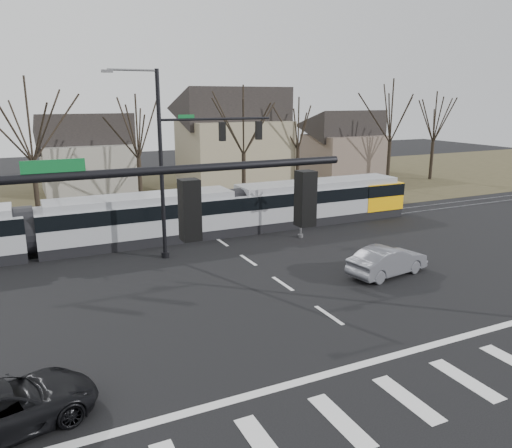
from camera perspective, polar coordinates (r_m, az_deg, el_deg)
name	(u,v)px	position (r m, az deg, el deg)	size (l,w,h in m)	color
ground	(358,335)	(19.75, 11.62, -12.35)	(140.00, 140.00, 0.00)	black
grass_verge	(151,193)	(48.00, -11.96, 3.44)	(140.00, 28.00, 0.01)	#38331E
crosswalk	(437,389)	(17.17, 20.03, -17.31)	(27.00, 2.60, 0.01)	silver
stop_line	(390,357)	(18.52, 15.07, -14.44)	(28.00, 0.35, 0.01)	silver
lane_dashes	(210,234)	(33.03, -5.25, -1.16)	(0.18, 30.00, 0.01)	silver
rail_pair	(211,235)	(32.84, -5.13, -1.21)	(90.00, 1.52, 0.06)	#59595E
tram	(140,217)	(31.40, -13.15, 0.75)	(39.26, 2.91, 2.98)	gray
sedan	(388,261)	(26.12, 14.81, -4.09)	(4.69, 2.29, 1.48)	slate
suv	(4,408)	(15.74, -26.88, -18.27)	(5.30, 3.40, 1.36)	black
signal_pole_near_left	(72,296)	(8.49, -20.24, -7.70)	(9.28, 0.44, 10.20)	black
signal_pole_far	(189,155)	(27.92, -7.65, 7.85)	(9.28, 0.44, 10.20)	black
rail_crossing_signal	(301,209)	(31.85, 5.17, 1.75)	(1.08, 0.36, 4.00)	#59595B
tree_row	(189,144)	(42.12, -7.65, 9.01)	(59.20, 7.20, 10.00)	black
house_b	(86,150)	(50.49, -18.87, 8.06)	(8.64, 7.56, 7.65)	gray
house_c	(234,134)	(51.10, -2.56, 10.28)	(10.80, 8.64, 10.10)	gray
house_d	(345,140)	(60.31, 10.09, 9.48)	(8.64, 7.56, 7.65)	brown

